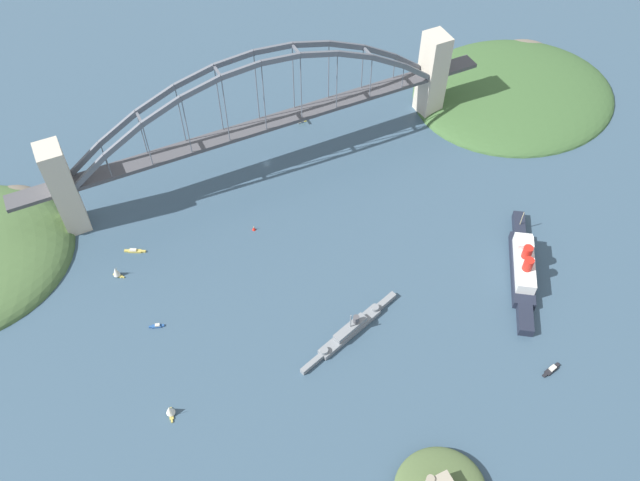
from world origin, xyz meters
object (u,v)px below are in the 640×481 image
(naval_cruiser, at_px, (351,330))
(harbor_arch_bridge, at_px, (263,123))
(seaplane_taxiing_near_bridge, at_px, (301,118))
(channel_marker_buoy, at_px, (254,229))
(small_boat_5, at_px, (170,410))
(small_boat_3, at_px, (157,326))
(small_boat_1, at_px, (116,272))
(small_boat_4, at_px, (552,369))
(small_boat_2, at_px, (134,251))
(ocean_liner, at_px, (523,266))

(naval_cruiser, bearing_deg, harbor_arch_bridge, -94.12)
(naval_cruiser, relative_size, seaplane_taxiing_near_bridge, 5.75)
(harbor_arch_bridge, distance_m, channel_marker_buoy, 64.82)
(small_boat_5, xyz_separation_m, channel_marker_buoy, (-78.52, -89.68, -2.50))
(seaplane_taxiing_near_bridge, relative_size, small_boat_3, 1.44)
(naval_cruiser, relative_size, small_boat_1, 8.25)
(naval_cruiser, distance_m, small_boat_4, 101.13)
(small_boat_3, bearing_deg, small_boat_4, 146.98)
(seaplane_taxiing_near_bridge, distance_m, channel_marker_buoy, 101.38)
(small_boat_1, bearing_deg, small_boat_4, 139.79)
(small_boat_2, distance_m, small_boat_3, 54.25)
(small_boat_2, relative_size, small_boat_5, 1.46)
(ocean_liner, relative_size, seaplane_taxiing_near_bridge, 6.45)
(small_boat_5, bearing_deg, small_boat_1, -88.74)
(small_boat_4, bearing_deg, small_boat_5, -18.68)
(ocean_liner, distance_m, seaplane_taxiing_near_bridge, 179.35)
(small_boat_2, xyz_separation_m, small_boat_5, (11.16, 103.96, 2.89))
(small_boat_2, bearing_deg, small_boat_5, 83.87)
(ocean_liner, xyz_separation_m, naval_cruiser, (102.81, -6.64, -3.00))
(naval_cruiser, height_order, small_boat_3, naval_cruiser)
(ocean_liner, bearing_deg, naval_cruiser, -3.70)
(harbor_arch_bridge, distance_m, naval_cruiser, 139.41)
(small_boat_1, height_order, small_boat_3, small_boat_1)
(small_boat_1, bearing_deg, naval_cruiser, 138.28)
(ocean_liner, relative_size, small_boat_5, 9.34)
(naval_cruiser, height_order, small_boat_2, naval_cruiser)
(seaplane_taxiing_near_bridge, distance_m, small_boat_5, 220.58)
(harbor_arch_bridge, relative_size, small_boat_4, 26.01)
(small_boat_1, height_order, small_boat_5, small_boat_1)
(small_boat_2, bearing_deg, ocean_liner, 150.28)
(seaplane_taxiing_near_bridge, distance_m, small_boat_3, 179.63)
(seaplane_taxiing_near_bridge, bearing_deg, naval_cruiser, 73.89)
(small_boat_4, relative_size, channel_marker_buoy, 4.21)
(channel_marker_buoy, bearing_deg, naval_cruiser, 102.07)
(ocean_liner, distance_m, small_boat_4, 60.78)
(small_boat_1, bearing_deg, small_boat_2, -135.98)
(harbor_arch_bridge, height_order, seaplane_taxiing_near_bridge, harbor_arch_bridge)
(ocean_liner, bearing_deg, small_boat_1, -25.20)
(naval_cruiser, distance_m, small_boat_5, 97.14)
(harbor_arch_bridge, distance_m, small_boat_3, 136.69)
(small_boat_3, bearing_deg, small_boat_5, 80.81)
(seaplane_taxiing_near_bridge, bearing_deg, channel_marker_buoy, 49.46)
(harbor_arch_bridge, bearing_deg, naval_cruiser, 85.88)
(harbor_arch_bridge, xyz_separation_m, small_boat_3, (98.81, 88.84, -32.06))
(small_boat_3, bearing_deg, ocean_liner, 164.40)
(seaplane_taxiing_near_bridge, height_order, small_boat_5, small_boat_5)
(small_boat_1, height_order, small_boat_4, small_boat_1)
(small_boat_4, bearing_deg, harbor_arch_bridge, -70.64)
(harbor_arch_bridge, distance_m, small_boat_5, 177.46)
(small_boat_4, bearing_deg, ocean_liner, -112.68)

